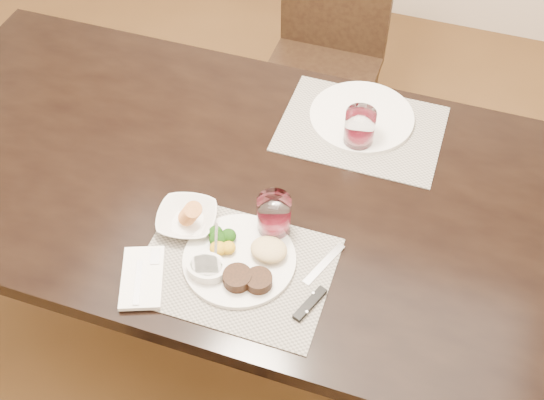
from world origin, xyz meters
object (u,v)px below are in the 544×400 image
(cracker_bowl, at_px, (187,218))
(far_plate, at_px, (362,117))
(wine_glass_near, at_px, (274,217))
(chair_far, at_px, (326,50))
(steak_knife, at_px, (313,294))
(dinner_plate, at_px, (244,260))

(cracker_bowl, relative_size, far_plate, 0.57)
(far_plate, bearing_deg, wine_glass_near, -103.30)
(cracker_bowl, height_order, far_plate, cracker_bowl)
(chair_far, height_order, cracker_bowl, chair_far)
(steak_knife, height_order, far_plate, same)
(dinner_plate, relative_size, steak_knife, 1.12)
(chair_far, xyz_separation_m, cracker_bowl, (-0.07, -1.12, 0.27))
(cracker_bowl, bearing_deg, far_plate, 57.93)
(steak_knife, bearing_deg, chair_far, 124.81)
(dinner_plate, bearing_deg, steak_knife, 3.18)
(wine_glass_near, xyz_separation_m, far_plate, (0.11, 0.47, -0.05))
(dinner_plate, bearing_deg, far_plate, 89.20)
(far_plate, bearing_deg, dinner_plate, -104.06)
(far_plate, bearing_deg, chair_far, 113.49)
(dinner_plate, relative_size, cracker_bowl, 1.58)
(steak_knife, distance_m, cracker_bowl, 0.38)
(dinner_plate, height_order, cracker_bowl, cracker_bowl)
(steak_knife, height_order, wine_glass_near, wine_glass_near)
(dinner_plate, bearing_deg, cracker_bowl, 171.60)
(chair_far, bearing_deg, wine_glass_near, -82.14)
(dinner_plate, distance_m, wine_glass_near, 0.13)
(steak_knife, relative_size, cracker_bowl, 1.42)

